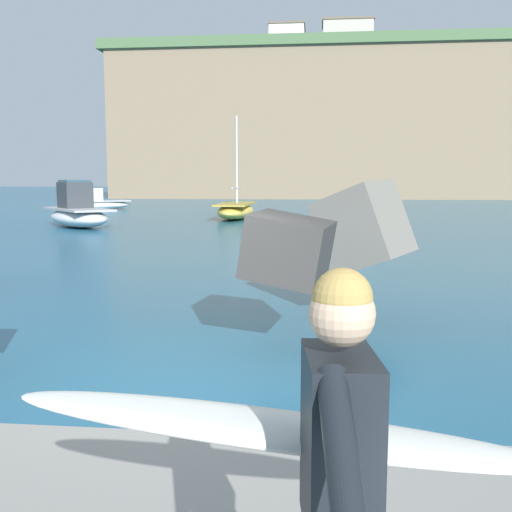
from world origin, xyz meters
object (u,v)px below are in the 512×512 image
(boat_near_left, at_px, (236,210))
(boat_near_right, at_px, (94,203))
(surfer_with_board, at_px, (324,476))
(station_building_central, at_px, (347,44))
(station_building_west, at_px, (287,48))
(boat_mid_left, at_px, (364,215))
(boat_near_centre, at_px, (78,212))
(mooring_buoy_middle, at_px, (70,208))

(boat_near_left, relative_size, boat_near_right, 1.16)
(surfer_with_board, distance_m, boat_near_left, 33.05)
(boat_near_left, bearing_deg, station_building_central, 81.05)
(boat_near_right, relative_size, station_building_west, 0.83)
(boat_near_right, relative_size, boat_mid_left, 0.87)
(surfer_with_board, xyz_separation_m, station_building_central, (4.04, 89.05, 20.99))
(station_building_central, bearing_deg, boat_near_centre, -104.03)
(station_building_central, bearing_deg, boat_near_left, -98.95)
(station_building_central, bearing_deg, surfer_with_board, -92.60)
(boat_near_right, bearing_deg, boat_near_left, -37.33)
(boat_near_centre, bearing_deg, boat_near_left, 44.46)
(surfer_with_board, relative_size, boat_near_left, 0.33)
(mooring_buoy_middle, bearing_deg, boat_near_left, -30.38)
(surfer_with_board, xyz_separation_m, boat_mid_left, (2.25, 27.56, -0.68))
(boat_near_right, bearing_deg, boat_near_centre, -71.35)
(boat_near_right, xyz_separation_m, station_building_west, (12.28, 48.57, 21.70))
(boat_mid_left, bearing_deg, boat_near_centre, -173.32)
(boat_near_left, bearing_deg, boat_near_centre, -135.54)
(surfer_with_board, bearing_deg, station_building_west, 93.10)
(boat_mid_left, bearing_deg, surfer_with_board, -94.66)
(boat_near_centre, relative_size, station_building_central, 0.73)
(station_building_west, bearing_deg, boat_near_right, -104.19)
(boat_near_centre, height_order, boat_near_right, boat_near_centre)
(station_building_west, bearing_deg, boat_near_left, -89.93)
(boat_near_left, xyz_separation_m, station_building_central, (8.88, 56.37, 21.75))
(mooring_buoy_middle, bearing_deg, boat_mid_left, -32.32)
(boat_mid_left, bearing_deg, boat_near_right, 143.20)
(boat_mid_left, bearing_deg, station_building_west, 96.47)
(mooring_buoy_middle, distance_m, station_building_west, 56.26)
(boat_near_centre, distance_m, station_building_west, 68.58)
(surfer_with_board, height_order, station_building_west, station_building_west)
(station_building_central, bearing_deg, boat_mid_left, -91.67)
(boat_near_left, height_order, boat_mid_left, boat_near_left)
(surfer_with_board, bearing_deg, mooring_buoy_middle, 114.53)
(boat_near_centre, relative_size, station_building_west, 0.82)
(boat_near_right, bearing_deg, boat_mid_left, -36.80)
(boat_near_centre, relative_size, boat_mid_left, 0.87)
(boat_near_left, xyz_separation_m, boat_near_right, (-12.35, 9.42, 0.04))
(boat_near_centre, height_order, mooring_buoy_middle, boat_near_centre)
(boat_near_right, bearing_deg, mooring_buoy_middle, -135.77)
(boat_near_left, distance_m, station_building_central, 61.07)
(boat_near_left, distance_m, boat_near_right, 15.53)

